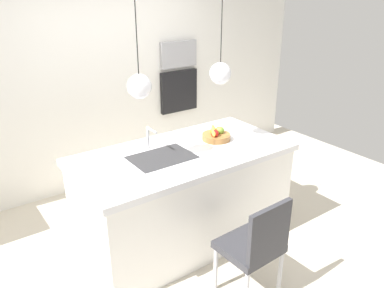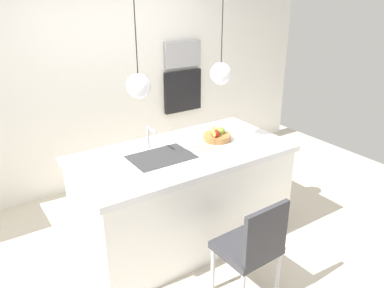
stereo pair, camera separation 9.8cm
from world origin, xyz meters
name	(u,v)px [view 1 (the left image)]	position (x,y,z in m)	size (l,w,h in m)	color
floor	(184,237)	(0.00, 0.00, 0.00)	(6.60, 6.60, 0.00)	beige
back_wall	(107,81)	(0.00, 1.65, 1.30)	(6.00, 0.10, 2.60)	silver
kitchen_island	(184,196)	(0.00, 0.00, 0.48)	(2.03, 1.02, 0.95)	white
sink_basin	(162,158)	(-0.23, 0.00, 0.95)	(0.56, 0.40, 0.02)	#2D2D30
faucet	(149,135)	(-0.23, 0.21, 1.10)	(0.02, 0.17, 0.22)	silver
fruit_bowl	(216,135)	(0.43, 0.05, 1.00)	(0.28, 0.28, 0.16)	#9E6B38
microwave	(178,54)	(1.00, 1.58, 1.54)	(0.54, 0.08, 0.34)	#9E9EA3
oven	(179,91)	(1.00, 1.58, 1.04)	(0.56, 0.08, 0.56)	black
chair_near	(256,244)	(0.01, -0.99, 0.52)	(0.46, 0.43, 0.91)	#333338
pendant_light_left	(139,86)	(-0.42, 0.00, 1.63)	(0.20, 0.20, 0.80)	silver
pendant_light_right	(220,73)	(0.42, 0.00, 1.63)	(0.20, 0.20, 0.80)	silver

